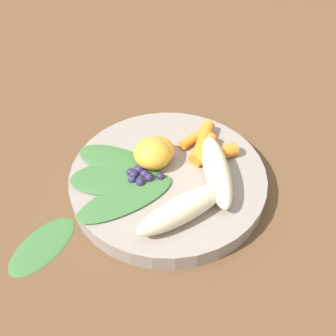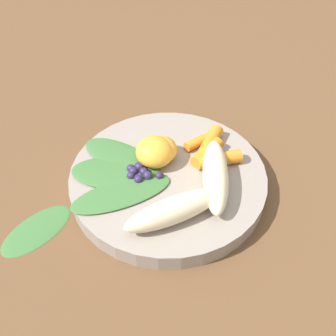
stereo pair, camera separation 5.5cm
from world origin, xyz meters
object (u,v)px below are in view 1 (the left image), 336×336
(banana_peeled_left, at_px, (217,171))
(banana_peeled_right, at_px, (183,209))
(kale_leaf_stray, at_px, (42,244))
(orange_segment_near, at_px, (151,155))
(bowl, at_px, (168,179))

(banana_peeled_left, height_order, banana_peeled_right, same)
(kale_leaf_stray, bearing_deg, orange_segment_near, 165.36)
(bowl, bearing_deg, banana_peeled_right, 145.46)
(kale_leaf_stray, bearing_deg, banana_peeled_right, 131.97)
(kale_leaf_stray, bearing_deg, banana_peeled_left, 145.91)
(kale_leaf_stray, bearing_deg, bowl, 156.76)
(banana_peeled_left, height_order, orange_segment_near, orange_segment_near)
(banana_peeled_right, xyz_separation_m, kale_leaf_stray, (0.11, 0.14, -0.04))
(banana_peeled_left, relative_size, kale_leaf_stray, 1.30)
(banana_peeled_left, relative_size, orange_segment_near, 2.51)
(banana_peeled_left, xyz_separation_m, orange_segment_near, (0.08, 0.04, 0.00))
(bowl, distance_m, banana_peeled_right, 0.08)
(bowl, bearing_deg, banana_peeled_left, -148.66)
(bowl, xyz_separation_m, kale_leaf_stray, (0.05, 0.18, -0.01))
(bowl, bearing_deg, kale_leaf_stray, 74.47)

